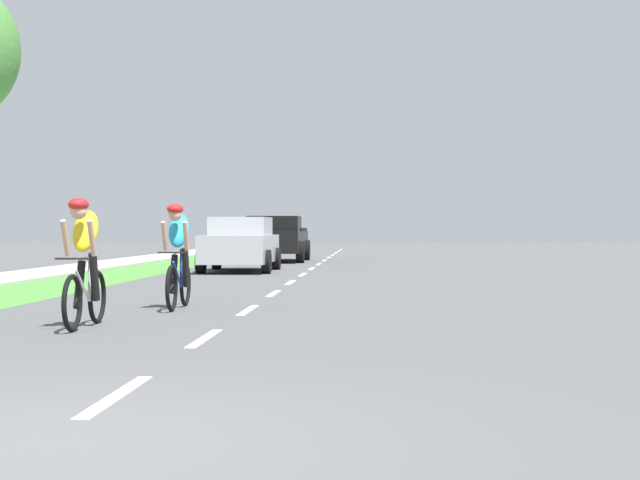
{
  "coord_description": "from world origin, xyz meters",
  "views": [
    {
      "loc": [
        1.87,
        -5.47,
        1.22
      ],
      "look_at": [
        0.45,
        20.41,
        0.9
      ],
      "focal_mm": 55.58,
      "sensor_mm": 36.0,
      "label": 1
    }
  ],
  "objects_px": {
    "cyclist_lead": "(84,261)",
    "sedan_silver": "(240,244)",
    "cyclist_trailing": "(178,255)",
    "pickup_black": "(276,239)"
  },
  "relations": [
    {
      "from": "cyclist_lead",
      "to": "sedan_silver",
      "type": "relative_size",
      "value": 0.4
    },
    {
      "from": "cyclist_trailing",
      "to": "sedan_silver",
      "type": "bearing_deg",
      "value": 93.56
    },
    {
      "from": "cyclist_lead",
      "to": "sedan_silver",
      "type": "height_order",
      "value": "cyclist_lead"
    },
    {
      "from": "sedan_silver",
      "to": "cyclist_lead",
      "type": "bearing_deg",
      "value": -89.2
    },
    {
      "from": "cyclist_lead",
      "to": "sedan_silver",
      "type": "distance_m",
      "value": 15.66
    },
    {
      "from": "cyclist_lead",
      "to": "pickup_black",
      "type": "xyz_separation_m",
      "value": [
        -0.03,
        23.86,
        0.02
      ]
    },
    {
      "from": "cyclist_lead",
      "to": "pickup_black",
      "type": "height_order",
      "value": "pickup_black"
    },
    {
      "from": "cyclist_lead",
      "to": "pickup_black",
      "type": "bearing_deg",
      "value": 90.06
    },
    {
      "from": "sedan_silver",
      "to": "pickup_black",
      "type": "bearing_deg",
      "value": 88.67
    },
    {
      "from": "cyclist_lead",
      "to": "cyclist_trailing",
      "type": "distance_m",
      "value": 2.94
    }
  ]
}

